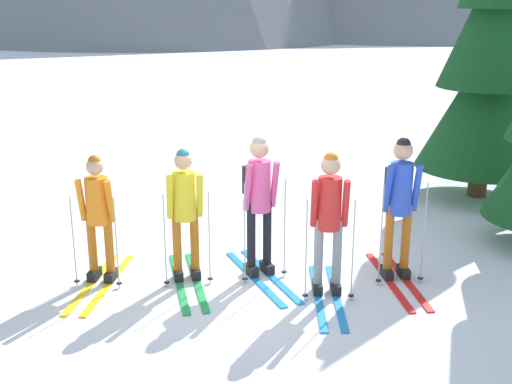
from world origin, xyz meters
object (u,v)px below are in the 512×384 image
(skier_in_yellow, at_px, (185,211))
(pine_tree_near, at_px, (491,54))
(skier_in_pink, at_px, (259,198))
(skier_in_red, at_px, (329,218))
(skier_in_orange, at_px, (98,215))
(skier_in_blue, at_px, (400,200))

(skier_in_yellow, distance_m, pine_tree_near, 6.21)
(skier_in_pink, distance_m, pine_tree_near, 5.40)
(skier_in_yellow, bearing_deg, skier_in_red, -9.22)
(skier_in_orange, height_order, skier_in_red, skier_in_red)
(skier_in_blue, xyz_separation_m, pine_tree_near, (1.93, 3.67, 1.46))
(skier_in_yellow, relative_size, skier_in_pink, 0.99)
(skier_in_yellow, relative_size, pine_tree_near, 0.33)
(skier_in_pink, xyz_separation_m, pine_tree_near, (3.66, 3.69, 1.47))
(skier_in_yellow, bearing_deg, skier_in_orange, -173.47)
(skier_in_orange, xyz_separation_m, skier_in_yellow, (1.05, 0.12, 0.05))
(skier_in_red, bearing_deg, skier_in_yellow, 170.78)
(skier_in_orange, xyz_separation_m, skier_in_red, (2.80, -0.16, 0.09))
(pine_tree_near, bearing_deg, skier_in_pink, -134.76)
(skier_in_pink, distance_m, skier_in_red, 1.00)
(skier_in_pink, bearing_deg, skier_in_red, -31.31)
(skier_in_blue, bearing_deg, skier_in_pink, -179.38)
(skier_in_orange, height_order, skier_in_pink, skier_in_pink)
(skier_in_red, relative_size, pine_tree_near, 0.33)
(skier_in_blue, distance_m, pine_tree_near, 4.40)
(skier_in_pink, relative_size, pine_tree_near, 0.33)
(skier_in_yellow, distance_m, skier_in_pink, 0.93)
(skier_in_orange, relative_size, skier_in_red, 1.01)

